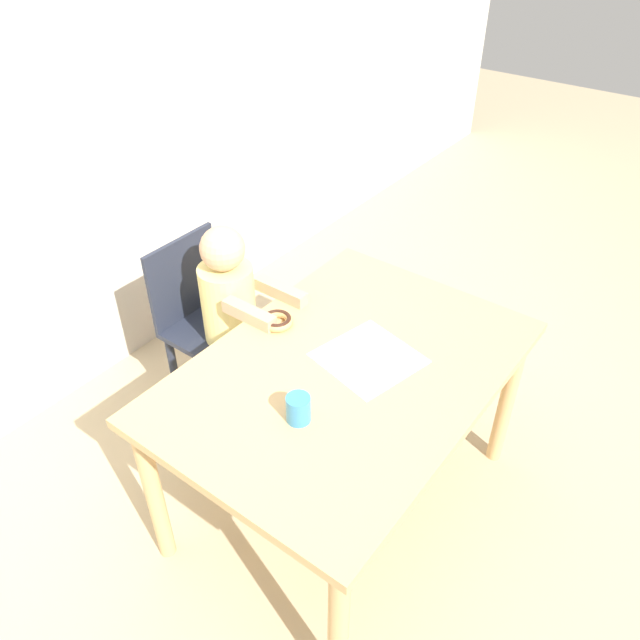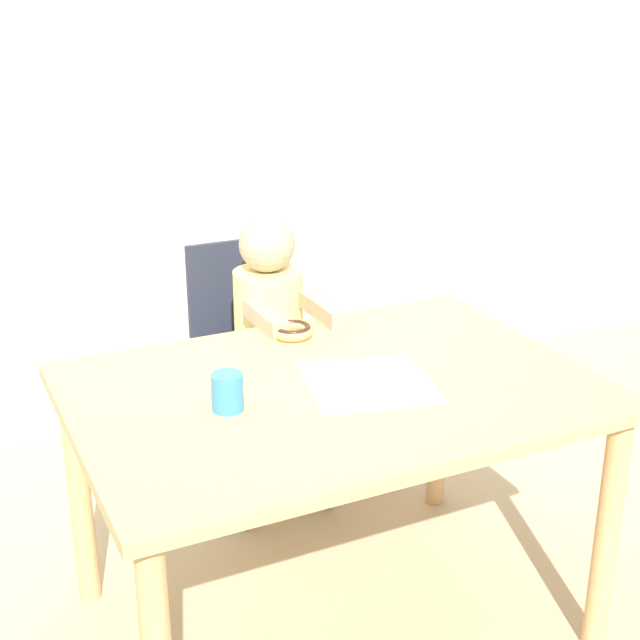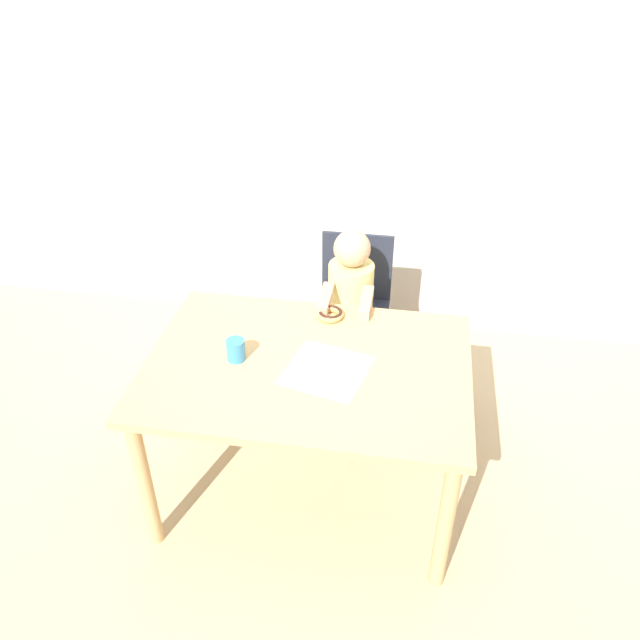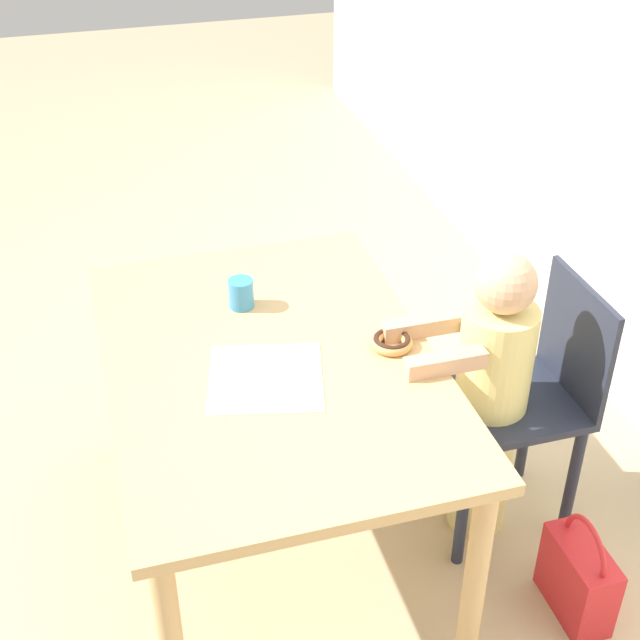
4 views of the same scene
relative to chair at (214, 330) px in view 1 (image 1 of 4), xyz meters
The scene contains 9 objects.
ground_plane 0.88m from the chair, 96.90° to the right, with size 12.00×12.00×0.00m, color tan.
wall_back 1.05m from the chair, 97.64° to the left, with size 8.00×0.05×2.50m.
dining_table 0.77m from the chair, 96.90° to the right, with size 1.27×0.89×0.71m.
chair is the anchor object (origin of this frame).
child_figure 0.13m from the chair, 90.00° to the right, with size 0.23×0.42×0.98m.
donut 0.50m from the chair, 97.18° to the right, with size 0.12×0.12×0.03m.
napkin 0.82m from the chair, 90.66° to the right, with size 0.36×0.36×0.00m.
handbag 0.52m from the chair, ahead, with size 0.25×0.12×0.35m.
cup 0.91m from the chair, 115.94° to the right, with size 0.07×0.07×0.09m.
Camera 1 is at (-1.30, -0.87, 2.09)m, focal length 35.00 mm.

